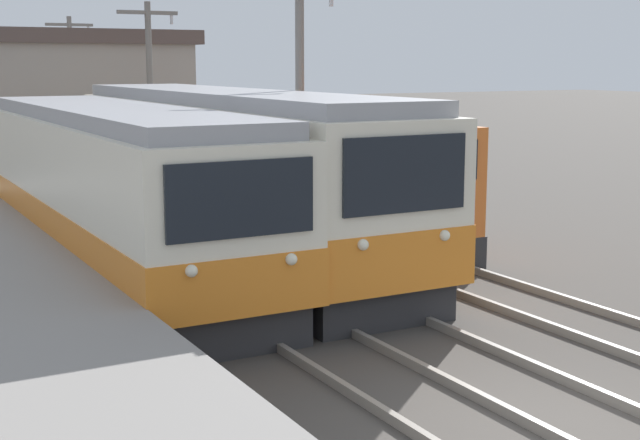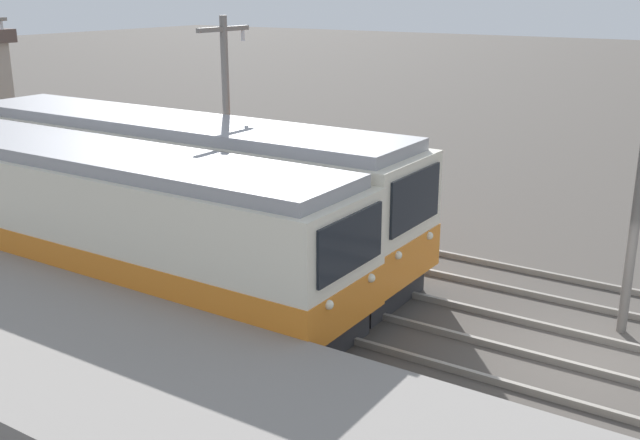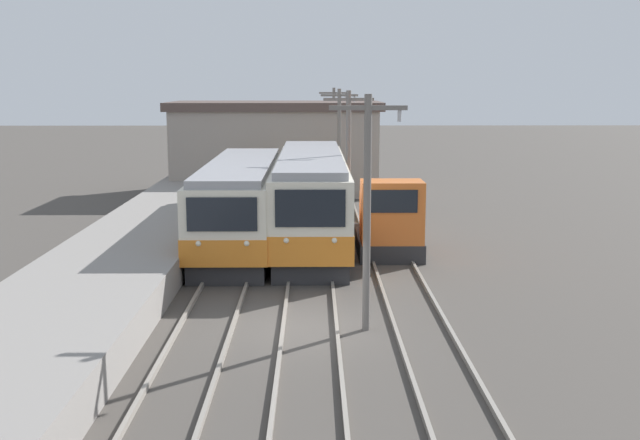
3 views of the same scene
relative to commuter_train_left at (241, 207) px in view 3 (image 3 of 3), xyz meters
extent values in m
plane|color=#47423D|center=(2.60, -10.37, -1.61)|extent=(200.00, 200.00, 0.00)
cube|color=gray|center=(-3.65, -10.37, -1.10)|extent=(4.50, 54.00, 1.02)
cube|color=gray|center=(-0.72, -10.37, -1.54)|extent=(0.10, 60.00, 0.14)
cube|color=gray|center=(0.72, -10.37, -1.54)|extent=(0.10, 60.00, 0.14)
cube|color=gray|center=(2.08, -10.37, -1.54)|extent=(0.10, 60.00, 0.14)
cube|color=gray|center=(3.52, -10.37, -1.54)|extent=(0.10, 60.00, 0.14)
cube|color=gray|center=(5.08, -10.37, -1.54)|extent=(0.10, 60.00, 0.14)
cube|color=gray|center=(6.52, -10.37, -1.54)|extent=(0.10, 60.00, 0.14)
cube|color=#28282B|center=(0.00, 0.01, -1.26)|extent=(2.58, 12.29, 0.70)
cube|color=silver|center=(0.00, 0.01, 0.32)|extent=(2.80, 12.80, 2.48)
cube|color=orange|center=(0.00, 0.01, -0.47)|extent=(2.84, 12.84, 0.89)
cube|color=black|center=(0.00, -6.42, 0.82)|extent=(2.24, 0.06, 1.09)
sphere|color=silver|center=(-0.77, -6.43, -0.12)|extent=(0.18, 0.18, 0.18)
sphere|color=silver|center=(0.77, -6.43, -0.12)|extent=(0.18, 0.18, 0.18)
cube|color=#939399|center=(0.00, 0.01, 1.70)|extent=(2.46, 12.29, 0.28)
cube|color=#28282B|center=(2.80, 0.67, -1.26)|extent=(2.58, 13.45, 0.70)
cube|color=silver|center=(2.80, 0.67, 0.45)|extent=(2.80, 14.01, 2.73)
cube|color=orange|center=(2.80, 0.67, -0.42)|extent=(2.84, 14.05, 0.98)
cube|color=black|center=(2.80, -6.36, 1.00)|extent=(2.24, 0.06, 1.20)
sphere|color=silver|center=(2.03, -6.37, -0.04)|extent=(0.18, 0.18, 0.18)
sphere|color=silver|center=(3.57, -6.37, -0.04)|extent=(0.18, 0.18, 0.18)
cube|color=#939399|center=(2.80, 0.67, 1.95)|extent=(2.46, 13.45, 0.28)
cube|color=#28282B|center=(5.80, -0.98, -1.26)|extent=(2.40, 4.63, 0.70)
cube|color=#D16628|center=(5.80, -2.55, 0.24)|extent=(2.28, 1.48, 2.30)
cube|color=black|center=(5.80, -3.31, 0.74)|extent=(1.68, 0.04, 0.83)
cube|color=#D16628|center=(5.80, -0.24, -0.21)|extent=(1.92, 3.05, 1.40)
cylinder|color=black|center=(5.80, -0.24, 0.74)|extent=(0.16, 0.16, 0.50)
cylinder|color=slate|center=(4.30, -10.53, 1.51)|extent=(0.20, 0.20, 6.25)
cube|color=slate|center=(4.30, -10.53, 4.29)|extent=(2.00, 0.12, 0.12)
cylinder|color=#B2B2B7|center=(5.10, -10.53, 4.09)|extent=(0.10, 0.10, 0.30)
cylinder|color=slate|center=(4.30, 0.06, 1.51)|extent=(0.20, 0.20, 6.25)
cube|color=slate|center=(4.30, 0.06, 4.29)|extent=(2.00, 0.12, 0.12)
cylinder|color=#B2B2B7|center=(5.10, 0.06, 4.09)|extent=(0.10, 0.10, 0.30)
cylinder|color=slate|center=(4.30, 10.66, 1.51)|extent=(0.20, 0.20, 6.25)
cube|color=slate|center=(4.30, 10.66, 4.29)|extent=(2.00, 0.12, 0.12)
cylinder|color=#B2B2B7|center=(5.10, 10.66, 4.09)|extent=(0.10, 0.10, 0.30)
cylinder|color=slate|center=(4.30, 21.26, 1.51)|extent=(0.20, 0.20, 6.25)
cube|color=slate|center=(4.30, 21.26, 4.29)|extent=(2.00, 0.12, 0.12)
cylinder|color=#B2B2B7|center=(5.10, 21.26, 4.09)|extent=(0.10, 0.10, 0.30)
cube|color=gray|center=(0.65, 15.63, 0.86)|extent=(12.00, 6.00, 4.95)
cube|color=#51423D|center=(0.65, 15.63, 3.59)|extent=(12.60, 6.30, 0.50)
camera|label=1|loc=(-4.96, -17.73, 2.70)|focal=50.00mm
camera|label=2|loc=(-11.22, -13.03, 5.31)|focal=42.00mm
camera|label=3|loc=(2.90, -29.75, 4.89)|focal=42.00mm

